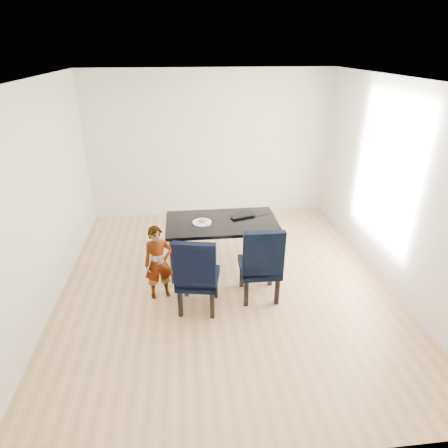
{
  "coord_description": "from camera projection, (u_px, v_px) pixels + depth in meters",
  "views": [
    {
      "loc": [
        -0.51,
        -4.34,
        3.05
      ],
      "look_at": [
        0.0,
        0.2,
        0.85
      ],
      "focal_mm": 30.0,
      "sensor_mm": 36.0,
      "label": 1
    }
  ],
  "objects": [
    {
      "name": "floor",
      "position": [
        226.0,
        285.0,
        5.27
      ],
      "size": [
        4.5,
        5.0,
        0.01
      ],
      "primitive_type": "cube",
      "color": "tan",
      "rests_on": "ground"
    },
    {
      "name": "ceiling",
      "position": [
        226.0,
        79.0,
        4.09
      ],
      "size": [
        4.5,
        5.0,
        0.01
      ],
      "primitive_type": "cube",
      "color": "white",
      "rests_on": "wall_back"
    },
    {
      "name": "wall_back",
      "position": [
        210.0,
        146.0,
        6.92
      ],
      "size": [
        4.5,
        0.01,
        2.7
      ],
      "primitive_type": "cube",
      "color": "white",
      "rests_on": "ground"
    },
    {
      "name": "wall_front",
      "position": [
        270.0,
        334.0,
        2.44
      ],
      "size": [
        4.5,
        0.01,
        2.7
      ],
      "primitive_type": "cube",
      "color": "white",
      "rests_on": "ground"
    },
    {
      "name": "wall_left",
      "position": [
        38.0,
        203.0,
        4.45
      ],
      "size": [
        0.01,
        5.0,
        2.7
      ],
      "primitive_type": "cube",
      "color": "white",
      "rests_on": "ground"
    },
    {
      "name": "wall_right",
      "position": [
        396.0,
        188.0,
        4.9
      ],
      "size": [
        0.01,
        5.0,
        2.7
      ],
      "primitive_type": "cube",
      "color": "white",
      "rests_on": "ground"
    },
    {
      "name": "dining_table",
      "position": [
        222.0,
        244.0,
        5.55
      ],
      "size": [
        1.6,
        0.9,
        0.75
      ],
      "primitive_type": "cube",
      "color": "black",
      "rests_on": "floor"
    },
    {
      "name": "chair_left",
      "position": [
        198.0,
        272.0,
        4.61
      ],
      "size": [
        0.59,
        0.61,
        1.04
      ],
      "primitive_type": "cube",
      "rotation": [
        0.0,
        0.0,
        -0.2
      ],
      "color": "black",
      "rests_on": "floor"
    },
    {
      "name": "chair_right",
      "position": [
        260.0,
        261.0,
        4.83
      ],
      "size": [
        0.51,
        0.54,
        1.05
      ],
      "primitive_type": "cube",
      "rotation": [
        0.0,
        0.0,
        -0.02
      ],
      "color": "black",
      "rests_on": "floor"
    },
    {
      "name": "child",
      "position": [
        158.0,
        263.0,
        4.82
      ],
      "size": [
        0.42,
        0.32,
        1.02
      ],
      "primitive_type": "imported",
      "rotation": [
        0.0,
        0.0,
        0.22
      ],
      "color": "#DC5912",
      "rests_on": "floor"
    },
    {
      "name": "plate",
      "position": [
        202.0,
        222.0,
        5.34
      ],
      "size": [
        0.34,
        0.34,
        0.01
      ],
      "primitive_type": "cylinder",
      "rotation": [
        0.0,
        0.0,
        0.3
      ],
      "color": "white",
      "rests_on": "dining_table"
    },
    {
      "name": "sandwich",
      "position": [
        202.0,
        221.0,
        5.31
      ],
      "size": [
        0.15,
        0.11,
        0.05
      ],
      "primitive_type": "ellipsoid",
      "rotation": [
        0.0,
        0.0,
        0.38
      ],
      "color": "#B2983F",
      "rests_on": "plate"
    },
    {
      "name": "laptop",
      "position": [
        241.0,
        215.0,
        5.56
      ],
      "size": [
        0.42,
        0.33,
        0.03
      ],
      "primitive_type": "imported",
      "rotation": [
        0.0,
        0.0,
        3.44
      ],
      "color": "black",
      "rests_on": "dining_table"
    },
    {
      "name": "cable_tangle",
      "position": [
        250.0,
        216.0,
        5.53
      ],
      "size": [
        0.2,
        0.2,
        0.01
      ],
      "primitive_type": "torus",
      "rotation": [
        0.0,
        0.0,
        -0.4
      ],
      "color": "black",
      "rests_on": "dining_table"
    }
  ]
}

